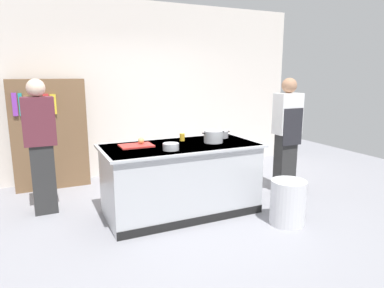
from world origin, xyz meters
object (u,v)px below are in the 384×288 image
mixing_bowl (171,147)px  trash_bin (288,202)px  bookshelf (50,134)px  onion (141,141)px  stock_pot (213,137)px  person_chef (287,133)px  juice_cup (182,137)px  sauce_pan (221,134)px  person_guest (41,144)px

mixing_bowl → trash_bin: mixing_bowl is taller
mixing_bowl → trash_bin: size_ratio=0.35×
trash_bin → bookshelf: size_ratio=0.32×
onion → mixing_bowl: bearing=-59.3°
stock_pot → trash_bin: (0.58, -0.82, -0.71)m
onion → person_chef: 2.20m
person_chef → juice_cup: bearing=98.9°
sauce_pan → person_chef: person_chef is taller
person_chef → person_guest: 3.41m
sauce_pan → trash_bin: bearing=-73.3°
sauce_pan → trash_bin: 1.30m
person_chef → bookshelf: bearing=76.2°
sauce_pan → juice_cup: 0.58m
mixing_bowl → person_guest: size_ratio=0.11×
person_chef → bookshelf: size_ratio=1.01×
onion → person_chef: (2.20, -0.11, -0.04)m
person_chef → mixing_bowl: bearing=113.2°
bookshelf → trash_bin: bearing=-47.1°
person_chef → stock_pot: bearing=109.4°
trash_bin → bookshelf: bearing=132.9°
mixing_bowl → juice_cup: size_ratio=1.91×
trash_bin → mixing_bowl: bearing=153.0°
bookshelf → stock_pot: bearing=-44.2°
onion → person_chef: person_chef is taller
mixing_bowl → bookshelf: bookshelf is taller
juice_cup → mixing_bowl: bearing=-126.7°
mixing_bowl → bookshelf: bearing=121.2°
sauce_pan → stock_pot: bearing=-136.8°
mixing_bowl → juice_cup: bearing=53.3°
onion → sauce_pan: (1.16, 0.03, -0.01)m
trash_bin → person_chef: person_chef is taller
bookshelf → person_chef: bearing=-28.6°
stock_pot → bookshelf: bearing=135.8°
juice_cup → trash_bin: 1.57m
sauce_pan → onion: bearing=-178.7°
juice_cup → person_chef: person_chef is taller
stock_pot → mixing_bowl: bearing=-164.3°
juice_cup → trash_bin: bearing=-50.4°
juice_cup → person_guest: size_ratio=0.06×
person_chef → person_guest: size_ratio=1.00×
mixing_bowl → stock_pot: bearing=15.7°
onion → mixing_bowl: 0.47m
sauce_pan → juice_cup: bearing=177.3°
stock_pot → trash_bin: stock_pot is taller
onion → juice_cup: (0.58, 0.05, -0.01)m
mixing_bowl → trash_bin: (1.25, -0.63, -0.67)m
onion → stock_pot: 0.93m
person_guest → mixing_bowl: bearing=71.9°
onion → sauce_pan: 1.17m
mixing_bowl → sauce_pan: bearing=24.9°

